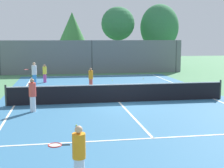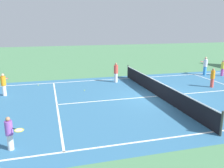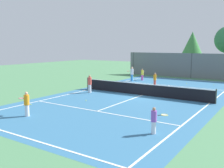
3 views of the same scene
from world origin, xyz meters
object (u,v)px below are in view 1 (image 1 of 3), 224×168
player_2 (78,155)px  player_4 (33,95)px  tennis_ball_0 (157,86)px  player_0 (34,73)px  player_3 (45,73)px  tennis_ball_4 (76,125)px  tennis_ball_2 (112,80)px  tennis_ball_1 (143,79)px  player_1 (91,78)px  tennis_ball_5 (46,79)px

player_2 → player_4: player_4 is taller
tennis_ball_0 → player_0: bearing=165.5°
player_3 → tennis_ball_4: player_3 is taller
player_0 → tennis_ball_2: bearing=14.4°
player_4 → tennis_ball_0: bearing=38.4°
player_2 → player_4: (-1.64, 8.08, 0.05)m
player_4 → tennis_ball_1: player_4 is taller
player_0 → player_3: size_ratio=1.19×
player_1 → player_2: player_2 is taller
tennis_ball_2 → player_3: bearing=-177.7°
player_1 → player_3: (-3.23, 3.58, 0.00)m
player_2 → tennis_ball_2: 18.72m
player_2 → player_4: bearing=101.5°
player_1 → player_3: player_1 is taller
player_2 → tennis_ball_1: (6.66, 18.85, -0.73)m
player_1 → tennis_ball_4: player_1 is taller
tennis_ball_2 → tennis_ball_5: bearing=163.4°
player_2 → player_1: bearing=83.1°
player_1 → tennis_ball_0: (4.71, -0.00, -0.70)m
player_0 → player_4: player_0 is taller
player_2 → tennis_ball_4: 5.28m
player_1 → tennis_ball_0: bearing=-0.0°
tennis_ball_0 → tennis_ball_5: (-7.89, 5.38, 0.00)m
player_2 → tennis_ball_5: 19.95m
player_3 → tennis_ball_1: player_3 is taller
tennis_ball_1 → tennis_ball_4: bearing=-115.2°
player_4 → tennis_ball_2: bearing=61.5°
player_3 → tennis_ball_0: 8.73m
player_2 → player_3: 18.14m
player_0 → tennis_ball_4: (2.41, -11.51, -0.84)m
tennis_ball_0 → tennis_ball_1: bearing=87.6°
player_2 → tennis_ball_0: (6.47, 14.50, -0.73)m
player_1 → player_4: (-3.41, -6.43, 0.08)m
player_0 → player_1: bearing=-29.6°
tennis_ball_0 → tennis_ball_5: size_ratio=1.00×
player_3 → tennis_ball_4: 12.99m
player_1 → player_3: 4.82m
tennis_ball_2 → tennis_ball_0: bearing=-56.0°
tennis_ball_2 → tennis_ball_4: size_ratio=1.00×
player_2 → player_3: bearing=94.6°
tennis_ball_4 → tennis_ball_1: bearing=64.8°
player_2 → tennis_ball_0: 15.90m
player_2 → tennis_ball_5: bearing=94.1°
player_2 → tennis_ball_1: size_ratio=22.40×
player_1 → tennis_ball_0: 4.76m
player_1 → tennis_ball_1: player_1 is taller
player_3 → tennis_ball_5: size_ratio=21.42×
player_3 → tennis_ball_0: bearing=-24.3°
player_0 → tennis_ball_4: bearing=-78.2°
player_2 → player_4: size_ratio=0.93×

